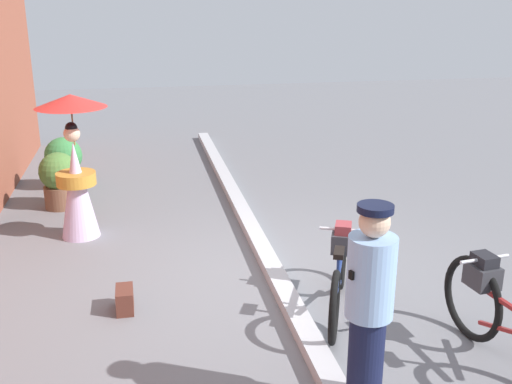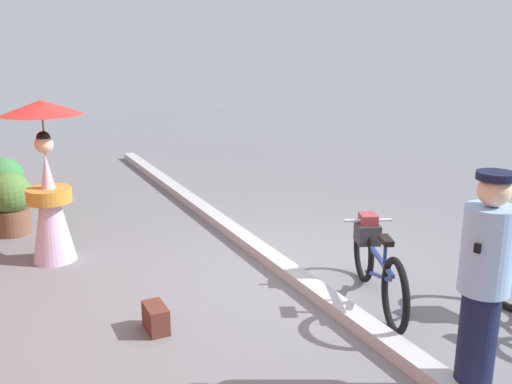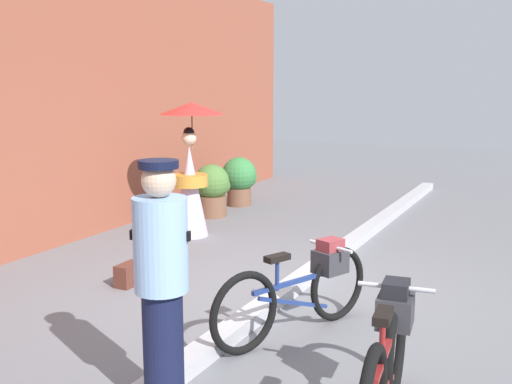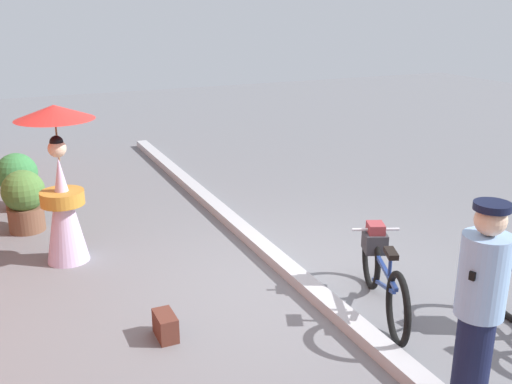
{
  "view_description": "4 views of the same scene",
  "coord_description": "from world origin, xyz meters",
  "px_view_note": "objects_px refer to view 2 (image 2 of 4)",
  "views": [
    {
      "loc": [
        -5.76,
        1.37,
        2.94
      ],
      "look_at": [
        0.53,
        0.11,
        0.85
      ],
      "focal_mm": 42.24,
      "sensor_mm": 36.0,
      "label": 1
    },
    {
      "loc": [
        -4.65,
        2.77,
        2.44
      ],
      "look_at": [
        0.39,
        0.27,
        0.91
      ],
      "focal_mm": 39.3,
      "sensor_mm": 36.0,
      "label": 2
    },
    {
      "loc": [
        -5.29,
        -2.35,
        2.1
      ],
      "look_at": [
        0.43,
        0.51,
        0.95
      ],
      "focal_mm": 43.6,
      "sensor_mm": 36.0,
      "label": 3
    },
    {
      "loc": [
        -4.87,
        2.77,
        2.88
      ],
      "look_at": [
        -0.2,
        0.64,
        1.21
      ],
      "focal_mm": 41.06,
      "sensor_mm": 36.0,
      "label": 4
    }
  ],
  "objects_px": {
    "bicycle_far_side": "(375,260)",
    "backpack_on_pavement": "(156,317)",
    "person_officer": "(484,282)",
    "potted_plant_by_door": "(11,201)",
    "person_with_parasol": "(48,179)",
    "potted_plant_small": "(4,183)"
  },
  "relations": [
    {
      "from": "potted_plant_by_door",
      "to": "backpack_on_pavement",
      "type": "xyz_separation_m",
      "value": [
        -3.29,
        -0.93,
        -0.32
      ]
    },
    {
      "from": "bicycle_far_side",
      "to": "person_with_parasol",
      "type": "height_order",
      "value": "person_with_parasol"
    },
    {
      "from": "potted_plant_by_door",
      "to": "backpack_on_pavement",
      "type": "bearing_deg",
      "value": -164.23
    },
    {
      "from": "bicycle_far_side",
      "to": "person_with_parasol",
      "type": "relative_size",
      "value": 0.9
    },
    {
      "from": "bicycle_far_side",
      "to": "person_officer",
      "type": "xyz_separation_m",
      "value": [
        -1.53,
        0.33,
        0.46
      ]
    },
    {
      "from": "potted_plant_by_door",
      "to": "backpack_on_pavement",
      "type": "relative_size",
      "value": 2.65
    },
    {
      "from": "potted_plant_by_door",
      "to": "potted_plant_small",
      "type": "distance_m",
      "value": 0.96
    },
    {
      "from": "person_with_parasol",
      "to": "potted_plant_by_door",
      "type": "height_order",
      "value": "person_with_parasol"
    },
    {
      "from": "backpack_on_pavement",
      "to": "person_with_parasol",
      "type": "bearing_deg",
      "value": 15.22
    },
    {
      "from": "bicycle_far_side",
      "to": "person_officer",
      "type": "relative_size",
      "value": 1.0
    },
    {
      "from": "bicycle_far_side",
      "to": "backpack_on_pavement",
      "type": "relative_size",
      "value": 5.26
    },
    {
      "from": "person_officer",
      "to": "potted_plant_by_door",
      "type": "distance_m",
      "value": 5.83
    },
    {
      "from": "person_officer",
      "to": "backpack_on_pavement",
      "type": "xyz_separation_m",
      "value": [
        1.88,
        1.74,
        -0.74
      ]
    },
    {
      "from": "backpack_on_pavement",
      "to": "potted_plant_small",
      "type": "bearing_deg",
      "value": 12.65
    },
    {
      "from": "person_with_parasol",
      "to": "potted_plant_by_door",
      "type": "relative_size",
      "value": 2.21
    },
    {
      "from": "person_officer",
      "to": "bicycle_far_side",
      "type": "bearing_deg",
      "value": -12.04
    },
    {
      "from": "potted_plant_small",
      "to": "backpack_on_pavement",
      "type": "distance_m",
      "value": 4.37
    },
    {
      "from": "person_officer",
      "to": "potted_plant_small",
      "type": "bearing_deg",
      "value": 23.75
    },
    {
      "from": "bicycle_far_side",
      "to": "backpack_on_pavement",
      "type": "distance_m",
      "value": 2.12
    },
    {
      "from": "potted_plant_small",
      "to": "backpack_on_pavement",
      "type": "xyz_separation_m",
      "value": [
        -4.25,
        -0.95,
        -0.34
      ]
    },
    {
      "from": "potted_plant_by_door",
      "to": "potted_plant_small",
      "type": "bearing_deg",
      "value": 1.45
    },
    {
      "from": "person_with_parasol",
      "to": "potted_plant_small",
      "type": "bearing_deg",
      "value": 10.11
    }
  ]
}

